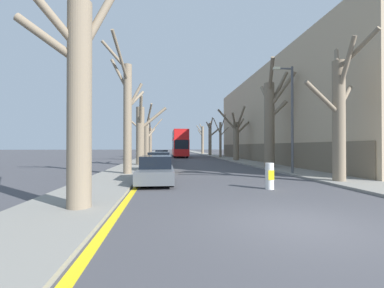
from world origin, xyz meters
name	(u,v)px	position (x,y,z in m)	size (l,w,h in m)	color
ground_plane	(300,225)	(0.00, 0.00, 0.00)	(300.00, 300.00, 0.00)	#424247
sidewalk_left	(152,155)	(-6.29, 50.00, 0.06)	(2.95, 120.00, 0.12)	gray
sidewalk_right	(209,155)	(6.29, 50.00, 0.06)	(2.95, 120.00, 0.12)	gray
building_facade_right	(296,117)	(12.75, 24.09, 5.52)	(10.08, 35.96, 11.05)	tan
kerb_line_stripe	(159,155)	(-4.63, 50.00, 0.00)	(0.24, 120.00, 0.01)	yellow
street_tree_left_0	(79,95)	(-5.81, 1.86, 3.43)	(3.02, 1.83, 7.71)	#7A6B56
street_tree_left_1	(127,112)	(-5.80, 11.32, 4.17)	(2.59, 4.73, 8.62)	#7A6B56
street_tree_left_2	(141,133)	(-5.68, 19.66, 3.20)	(3.02, 3.80, 6.67)	#7A6B56
street_tree_left_3	(146,139)	(-5.86, 28.97, 2.91)	(3.43, 4.35, 7.39)	#7A6B56
street_tree_left_4	(151,139)	(-5.78, 37.41, 3.10)	(2.63, 5.02, 6.74)	#7A6B56
street_tree_right_0	(339,113)	(5.71, 6.49, 3.65)	(3.55, 3.64, 7.55)	#7A6B56
street_tree_right_1	(270,119)	(5.90, 15.73, 4.35)	(2.52, 4.61, 9.15)	#7A6B56
street_tree_right_2	(236,136)	(5.90, 26.68, 3.23)	(5.28, 3.06, 6.91)	#7A6B56
street_tree_right_3	(221,138)	(5.80, 35.88, 3.30)	(2.53, 2.57, 7.00)	#7A6B56
street_tree_right_4	(210,137)	(5.91, 46.25, 3.79)	(3.08, 3.76, 7.67)	#7A6B56
street_tree_right_5	(202,139)	(5.75, 56.90, 3.78)	(1.55, 3.09, 7.62)	#7A6B56
double_decker_bus	(180,142)	(-0.76, 39.41, 2.65)	(2.48, 10.54, 4.69)	red
parked_car_0	(156,170)	(-3.76, 7.64, 0.66)	(1.79, 4.59, 1.40)	#4C5156
parked_car_1	(159,163)	(-3.76, 13.33, 0.69)	(1.76, 4.46, 1.47)	olive
parked_car_2	(161,159)	(-3.76, 19.47, 0.64)	(1.74, 4.10, 1.36)	#4C5156
parked_car_3	(162,156)	(-3.76, 25.85, 0.69)	(1.71, 4.20, 1.46)	maroon
lamp_post	(291,114)	(5.15, 10.56, 4.11)	(1.40, 0.20, 7.31)	#4C4F54
traffic_bollard	(270,176)	(1.35, 5.06, 0.59)	(0.38, 0.39, 1.17)	white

